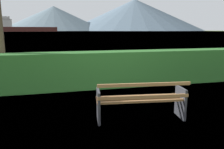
{
  "coord_description": "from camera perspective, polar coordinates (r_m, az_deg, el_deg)",
  "views": [
    {
      "loc": [
        -1.72,
        -4.3,
        1.89
      ],
      "look_at": [
        0.0,
        2.45,
        0.51
      ],
      "focal_mm": 35.92,
      "sensor_mm": 36.0,
      "label": 1
    }
  ],
  "objects": [
    {
      "name": "water_surface",
      "position": [
        312.27,
        -14.27,
        10.56
      ],
      "size": [
        620.0,
        620.0,
        0.0
      ],
      "primitive_type": "plane",
      "color": "#6B8EA3",
      "rests_on": "ground_plane"
    },
    {
      "name": "distant_hills",
      "position": [
        591.66,
        -8.3,
        14.53
      ],
      "size": [
        741.22,
        356.69,
        82.01
      ],
      "color": "gray",
      "rests_on": "ground_plane"
    },
    {
      "name": "hedge_row",
      "position": [
        7.59,
        -0.99,
        1.4
      ],
      "size": [
        12.19,
        0.83,
        1.19
      ],
      "primitive_type": "cube",
      "color": "#2D6B28",
      "rests_on": "ground_plane"
    },
    {
      "name": "cargo_ship_large",
      "position": [
        304.32,
        -21.95,
        11.03
      ],
      "size": [
        73.96,
        25.59,
        17.8
      ],
      "color": "#471E19",
      "rests_on": "water_surface"
    },
    {
      "name": "ground_plane",
      "position": [
        5.0,
        7.09,
        -11.04
      ],
      "size": [
        1400.0,
        1400.0,
        0.0
      ],
      "primitive_type": "plane",
      "color": "olive"
    },
    {
      "name": "park_bench",
      "position": [
        4.8,
        7.4,
        -6.55
      ],
      "size": [
        1.94,
        0.79,
        0.87
      ],
      "color": "olive",
      "rests_on": "ground_plane"
    }
  ]
}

